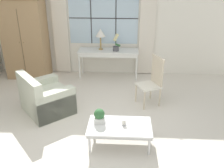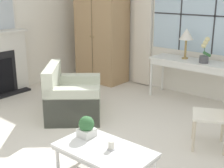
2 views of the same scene
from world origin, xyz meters
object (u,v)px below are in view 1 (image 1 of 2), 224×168
(potted_plant_small, at_px, (99,116))
(pillar_candle, at_px, (124,122))
(console_table, at_px, (108,53))
(table_lamp, at_px, (100,33))
(coffee_table, at_px, (120,128))
(potted_orchid, at_px, (116,44))
(side_chair_wooden, at_px, (153,79))
(armchair_upholstered, at_px, (46,99))
(armoire, at_px, (26,38))

(potted_plant_small, height_order, pillar_candle, potted_plant_small)
(console_table, distance_m, potted_plant_small, 2.83)
(table_lamp, distance_m, coffee_table, 3.14)
(console_table, height_order, potted_orchid, potted_orchid)
(console_table, height_order, side_chair_wooden, side_chair_wooden)
(potted_orchid, relative_size, side_chair_wooden, 0.43)
(console_table, xyz_separation_m, armchair_upholstered, (-1.16, -1.92, -0.39))
(console_table, xyz_separation_m, potted_plant_small, (0.04, -2.83, -0.19))
(table_lamp, bearing_deg, potted_plant_small, -85.02)
(potted_orchid, relative_size, potted_plant_small, 1.84)
(armoire, relative_size, potted_plant_small, 8.55)
(armoire, relative_size, table_lamp, 3.79)
(armoire, distance_m, potted_plant_small, 3.61)
(armchair_upholstered, bearing_deg, table_lamp, 63.98)
(potted_orchid, height_order, potted_plant_small, potted_orchid)
(armoire, xyz_separation_m, pillar_candle, (2.64, -2.84, -0.66))
(table_lamp, distance_m, potted_plant_small, 2.97)
(potted_orchid, bearing_deg, pillar_candle, -84.87)
(potted_orchid, xyz_separation_m, side_chair_wooden, (0.86, -1.39, -0.35))
(table_lamp, bearing_deg, potted_orchid, -13.25)
(console_table, height_order, pillar_candle, console_table)
(table_lamp, distance_m, side_chair_wooden, 2.05)
(armchair_upholstered, relative_size, side_chair_wooden, 1.19)
(side_chair_wooden, bearing_deg, pillar_candle, -112.81)
(armoire, xyz_separation_m, potted_plant_small, (2.23, -2.79, -0.58))
(potted_plant_small, bearing_deg, pillar_candle, -7.33)
(table_lamp, bearing_deg, armchair_upholstered, -116.02)
(console_table, relative_size, potted_plant_small, 6.44)
(console_table, bearing_deg, armchair_upholstered, -121.25)
(armoire, xyz_separation_m, potted_orchid, (2.39, -0.01, -0.13))
(armchair_upholstered, bearing_deg, side_chair_wooden, 12.02)
(console_table, bearing_deg, pillar_candle, -80.95)
(coffee_table, relative_size, potted_plant_small, 4.27)
(console_table, bearing_deg, coffee_table, -82.38)
(console_table, xyz_separation_m, pillar_candle, (0.46, -2.88, -0.27))
(console_table, relative_size, armchair_upholstered, 1.26)
(armoire, xyz_separation_m, coffee_table, (2.58, -2.87, -0.74))
(table_lamp, height_order, armchair_upholstered, table_lamp)
(coffee_table, bearing_deg, console_table, 97.62)
(armoire, height_order, table_lamp, armoire)
(coffee_table, distance_m, potted_plant_small, 0.39)
(side_chair_wooden, relative_size, potted_plant_small, 4.31)
(armoire, xyz_separation_m, side_chair_wooden, (3.25, -1.40, -0.48))
(table_lamp, distance_m, potted_orchid, 0.50)
(pillar_candle, bearing_deg, armoire, 132.97)
(potted_orchid, relative_size, coffee_table, 0.43)
(potted_orchid, bearing_deg, side_chair_wooden, -58.38)
(pillar_candle, bearing_deg, coffee_table, -154.78)
(potted_plant_small, bearing_deg, table_lamp, 94.98)
(table_lamp, distance_m, armchair_upholstered, 2.37)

